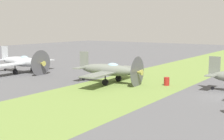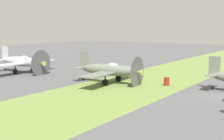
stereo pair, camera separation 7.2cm
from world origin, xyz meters
name	(u,v)px [view 2 (the right image)]	position (x,y,z in m)	size (l,w,h in m)	color
grass_verge	(131,86)	(0.00, -10.49, 0.00)	(120.00, 11.00, 0.01)	olive
airplane_wingman	(109,70)	(0.15, -13.28, 1.52)	(10.21, 8.08, 3.63)	slate
airplane_trail	(22,62)	(0.41, -27.66, 1.56)	(10.42, 8.28, 3.73)	#B2B7BC
fuel_drum	(167,81)	(-2.20, -7.33, 0.45)	(0.60, 0.60, 0.90)	maroon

